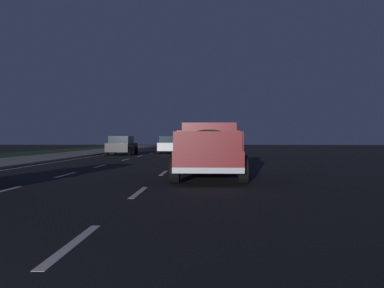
% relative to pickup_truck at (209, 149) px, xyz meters
% --- Properties ---
extents(ground, '(144.00, 144.00, 0.00)m').
position_rel_pickup_truck_xyz_m(ground, '(13.99, 3.50, -0.98)').
color(ground, black).
extents(sidewalk_shoulder, '(108.00, 4.00, 0.12)m').
position_rel_pickup_truck_xyz_m(sidewalk_shoulder, '(13.99, 10.95, -0.92)').
color(sidewalk_shoulder, gray).
rests_on(sidewalk_shoulder, ground).
extents(lane_markings, '(108.88, 7.04, 0.01)m').
position_rel_pickup_truck_xyz_m(lane_markings, '(17.29, 6.57, -0.98)').
color(lane_markings, silver).
rests_on(lane_markings, ground).
extents(pickup_truck, '(5.45, 2.33, 1.87)m').
position_rel_pickup_truck_xyz_m(pickup_truck, '(0.00, 0.00, 0.00)').
color(pickup_truck, maroon).
rests_on(pickup_truck, ground).
extents(sedan_black, '(4.44, 2.08, 1.54)m').
position_rel_pickup_truck_xyz_m(sedan_black, '(21.82, 7.06, -0.20)').
color(sedan_black, black).
rests_on(sedan_black, ground).
extents(sedan_red, '(4.45, 2.11, 1.54)m').
position_rel_pickup_truck_xyz_m(sedan_red, '(19.30, 0.06, -0.20)').
color(sedan_red, maroon).
rests_on(sedan_red, ground).
extents(sedan_white, '(4.45, 2.10, 1.54)m').
position_rel_pickup_truck_xyz_m(sedan_white, '(25.34, 3.48, -0.20)').
color(sedan_white, silver).
rests_on(sedan_white, ground).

